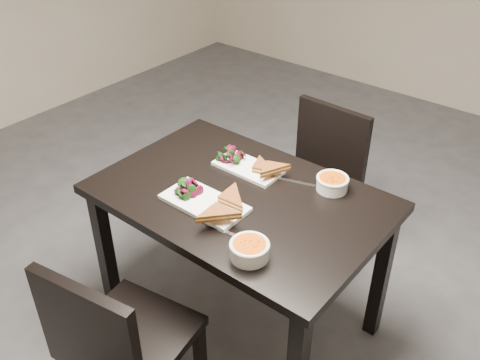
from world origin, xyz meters
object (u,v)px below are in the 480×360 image
at_px(chair_near, 116,341).
at_px(plate_near, 204,203).
at_px(soup_bowl_near, 249,249).
at_px(soup_bowl_far, 332,182).
at_px(table, 240,213).
at_px(plate_far, 248,168).
at_px(chair_far, 317,176).

bearing_deg(chair_near, plate_near, 86.66).
relative_size(soup_bowl_near, soup_bowl_far, 1.05).
bearing_deg(soup_bowl_far, table, -136.12).
distance_m(chair_near, soup_bowl_near, 0.59).
bearing_deg(soup_bowl_far, chair_near, -106.29).
relative_size(plate_near, plate_far, 1.17).
xyz_separation_m(table, soup_bowl_near, (0.27, -0.28, 0.14)).
bearing_deg(table, chair_far, 91.64).
distance_m(table, plate_near, 0.20).
bearing_deg(plate_far, chair_far, 81.64).
height_order(chair_far, soup_bowl_near, chair_far).
height_order(chair_near, plate_far, chair_near).
xyz_separation_m(chair_far, soup_bowl_far, (0.30, -0.41, 0.30)).
relative_size(chair_far, plate_near, 2.38).
distance_m(chair_far, soup_bowl_far, 0.59).
relative_size(chair_far, plate_far, 2.78).
bearing_deg(plate_near, chair_far, 86.94).
height_order(chair_near, soup_bowl_far, chair_near).
relative_size(chair_near, plate_far, 2.78).
distance_m(chair_near, plate_far, 0.92).
bearing_deg(soup_bowl_near, soup_bowl_far, 89.09).
xyz_separation_m(table, chair_near, (-0.00, -0.71, -0.17)).
xyz_separation_m(chair_far, plate_far, (-0.07, -0.50, 0.27)).
bearing_deg(plate_far, chair_near, -84.19).
bearing_deg(soup_bowl_far, plate_near, -129.29).
relative_size(chair_near, chair_far, 1.00).
bearing_deg(plate_near, plate_far, 95.28).
relative_size(table, chair_near, 1.41).
bearing_deg(chair_near, plate_far, 86.35).
bearing_deg(table, chair_near, -90.34).
xyz_separation_m(plate_near, soup_bowl_far, (0.34, 0.42, 0.03)).
relative_size(table, chair_far, 1.41).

